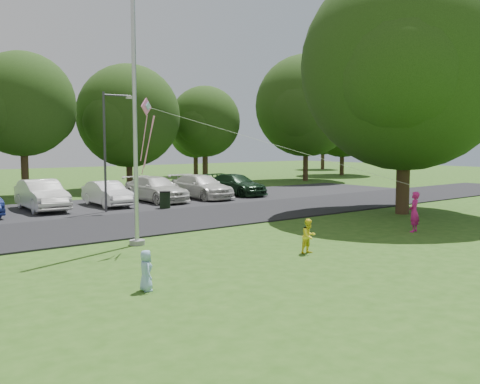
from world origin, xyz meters
TOP-DOWN VIEW (x-y plane):
  - ground at (0.00, 0.00)m, footprint 120.00×120.00m
  - park_road at (0.00, 9.00)m, footprint 60.00×6.00m
  - parking_strip at (0.00, 15.50)m, footprint 42.00×7.00m
  - flagpole at (-3.50, 5.00)m, footprint 0.50×0.50m
  - street_lamp at (-0.68, 12.97)m, footprint 1.59×0.35m
  - trash_can at (2.02, 12.52)m, footprint 0.57×0.57m
  - big_tree at (9.73, 4.04)m, footprint 10.06×9.58m
  - tree_row at (1.59, 24.23)m, footprint 64.35×11.94m
  - horizon_trees at (4.06, 33.88)m, footprint 77.46×7.20m
  - parked_cars at (0.57, 15.39)m, footprint 20.02×4.99m
  - woman at (5.75, 0.83)m, footprint 0.63×0.51m
  - child_yellow at (-0.10, 0.57)m, footprint 0.51×0.40m
  - child_blue at (-5.92, -0.01)m, footprint 0.40×0.51m
  - kite at (-3.09, 4.05)m, footprint 9.52×3.62m

SIDE VIEW (x-z plane):
  - ground at x=0.00m, z-range 0.00..0.00m
  - park_road at x=0.00m, z-range 0.00..0.06m
  - parking_strip at x=0.00m, z-range 0.00..0.06m
  - trash_can at x=2.02m, z-range 0.00..0.90m
  - child_blue at x=-5.92m, z-range 0.00..0.93m
  - child_yellow at x=-0.10m, z-range 0.00..1.05m
  - parked_cars at x=0.57m, z-range 0.01..1.49m
  - woman at x=5.75m, z-range 0.00..1.51m
  - street_lamp at x=-0.68m, z-range 0.57..6.24m
  - kite at x=-3.09m, z-range 2.38..5.36m
  - flagpole at x=-3.50m, z-range -0.83..9.17m
  - horizon_trees at x=4.06m, z-range 0.79..7.81m
  - tree_row at x=1.59m, z-range 0.27..11.15m
  - big_tree at x=9.73m, z-range 0.76..12.36m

